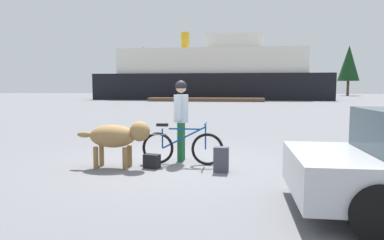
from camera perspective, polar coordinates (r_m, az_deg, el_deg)
name	(u,v)px	position (r m, az deg, el deg)	size (l,w,h in m)	color
ground_plane	(172,163)	(7.61, -3.20, -7.04)	(160.00, 160.00, 0.00)	slate
bicycle	(182,147)	(7.41, -1.70, -4.43)	(1.74, 0.44, 0.89)	black
person_cyclist	(181,112)	(7.71, -1.79, 1.28)	(0.32, 0.53, 1.78)	#19592D
dog	(118,136)	(7.24, -11.98, -2.60)	(1.53, 0.54, 0.96)	olive
backpack	(221,159)	(6.82, 4.77, -6.41)	(0.28, 0.20, 0.49)	#3F3F4C
handbag_pannier	(152,161)	(7.18, -6.54, -6.67)	(0.32, 0.18, 0.28)	black
dock_pier	(206,99)	(40.23, 2.31, 3.35)	(13.04, 2.82, 0.40)	brown
ferry_boat	(213,76)	(47.42, 3.36, 7.22)	(29.84, 8.83, 8.91)	black
pine_tree_far_left	(144,64)	(68.79, -7.81, 9.02)	(3.33, 3.33, 9.37)	#4C331E
pine_tree_center	(231,57)	(68.66, 6.42, 10.20)	(3.27, 3.27, 11.90)	#4C331E
pine_tree_far_right	(349,63)	(72.02, 24.15, 8.42)	(3.88, 3.88, 9.30)	#4C331E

